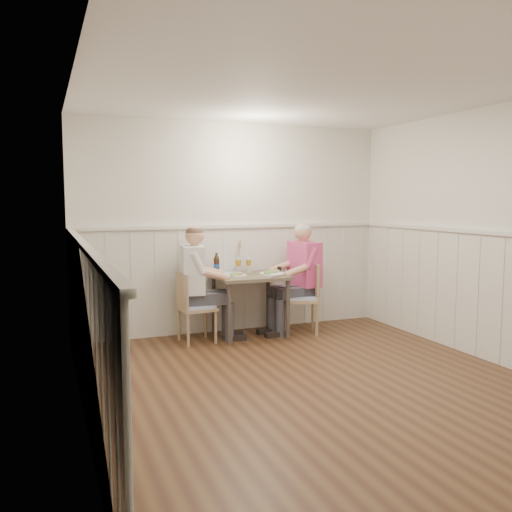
{
  "coord_description": "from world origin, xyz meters",
  "views": [
    {
      "loc": [
        -2.25,
        -4.18,
        1.66
      ],
      "look_at": [
        0.06,
        1.64,
        1.0
      ],
      "focal_mm": 38.0,
      "sensor_mm": 36.0,
      "label": 1
    }
  ],
  "objects_px": {
    "chair_right": "(305,295)",
    "beer_bottle": "(217,265)",
    "man_in_pink": "(301,285)",
    "dining_table": "(250,284)",
    "chair_left": "(193,305)",
    "diner_cream": "(196,292)",
    "grass_vase": "(238,257)"
  },
  "relations": [
    {
      "from": "chair_right",
      "to": "beer_bottle",
      "type": "distance_m",
      "value": 1.16
    },
    {
      "from": "man_in_pink",
      "to": "beer_bottle",
      "type": "xyz_separation_m",
      "value": [
        -1.04,
        0.22,
        0.28
      ]
    },
    {
      "from": "dining_table",
      "to": "chair_left",
      "type": "height_order",
      "value": "chair_left"
    },
    {
      "from": "chair_right",
      "to": "diner_cream",
      "type": "bearing_deg",
      "value": 174.87
    },
    {
      "from": "chair_right",
      "to": "grass_vase",
      "type": "bearing_deg",
      "value": 151.15
    },
    {
      "from": "beer_bottle",
      "to": "grass_vase",
      "type": "distance_m",
      "value": 0.32
    },
    {
      "from": "dining_table",
      "to": "man_in_pink",
      "type": "distance_m",
      "value": 0.7
    },
    {
      "from": "chair_left",
      "to": "diner_cream",
      "type": "xyz_separation_m",
      "value": [
        0.06,
        0.06,
        0.13
      ]
    },
    {
      "from": "dining_table",
      "to": "diner_cream",
      "type": "relative_size",
      "value": 0.6
    },
    {
      "from": "man_in_pink",
      "to": "grass_vase",
      "type": "height_order",
      "value": "man_in_pink"
    },
    {
      "from": "dining_table",
      "to": "diner_cream",
      "type": "bearing_deg",
      "value": 177.86
    },
    {
      "from": "dining_table",
      "to": "beer_bottle",
      "type": "height_order",
      "value": "beer_bottle"
    },
    {
      "from": "dining_table",
      "to": "grass_vase",
      "type": "bearing_deg",
      "value": 97.7
    },
    {
      "from": "dining_table",
      "to": "diner_cream",
      "type": "distance_m",
      "value": 0.66
    },
    {
      "from": "dining_table",
      "to": "grass_vase",
      "type": "height_order",
      "value": "grass_vase"
    },
    {
      "from": "beer_bottle",
      "to": "man_in_pink",
      "type": "bearing_deg",
      "value": -12.17
    },
    {
      "from": "beer_bottle",
      "to": "chair_left",
      "type": "bearing_deg",
      "value": -144.97
    },
    {
      "from": "diner_cream",
      "to": "beer_bottle",
      "type": "bearing_deg",
      "value": 33.37
    },
    {
      "from": "grass_vase",
      "to": "chair_right",
      "type": "bearing_deg",
      "value": -28.85
    },
    {
      "from": "chair_right",
      "to": "dining_table",
      "type": "bearing_deg",
      "value": 172.07
    },
    {
      "from": "dining_table",
      "to": "chair_right",
      "type": "height_order",
      "value": "chair_right"
    },
    {
      "from": "chair_left",
      "to": "beer_bottle",
      "type": "distance_m",
      "value": 0.62
    },
    {
      "from": "chair_right",
      "to": "man_in_pink",
      "type": "relative_size",
      "value": 0.63
    },
    {
      "from": "diner_cream",
      "to": "beer_bottle",
      "type": "relative_size",
      "value": 5.29
    },
    {
      "from": "diner_cream",
      "to": "beer_bottle",
      "type": "distance_m",
      "value": 0.47
    },
    {
      "from": "grass_vase",
      "to": "man_in_pink",
      "type": "bearing_deg",
      "value": -22.38
    },
    {
      "from": "dining_table",
      "to": "grass_vase",
      "type": "distance_m",
      "value": 0.43
    },
    {
      "from": "dining_table",
      "to": "man_in_pink",
      "type": "xyz_separation_m",
      "value": [
        0.7,
        0.01,
        -0.06
      ]
    },
    {
      "from": "chair_left",
      "to": "man_in_pink",
      "type": "xyz_separation_m",
      "value": [
        1.42,
        0.04,
        0.13
      ]
    },
    {
      "from": "chair_right",
      "to": "grass_vase",
      "type": "distance_m",
      "value": 0.97
    },
    {
      "from": "man_in_pink",
      "to": "diner_cream",
      "type": "relative_size",
      "value": 1.01
    },
    {
      "from": "dining_table",
      "to": "chair_left",
      "type": "distance_m",
      "value": 0.75
    }
  ]
}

